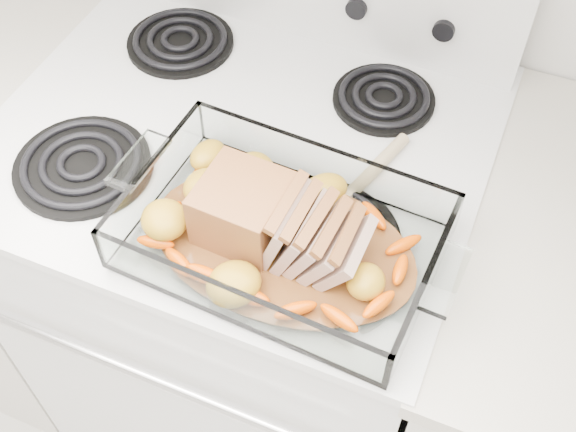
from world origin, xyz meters
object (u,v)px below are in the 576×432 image
at_px(counter_right, 570,405).
at_px(baking_dish, 282,239).
at_px(electric_range, 251,285).
at_px(pork_roast, 267,220).

bearing_deg(counter_right, baking_dish, -160.07).
relative_size(electric_range, baking_dish, 2.69).
bearing_deg(electric_range, pork_roast, -54.93).
distance_m(electric_range, counter_right, 0.67).
relative_size(counter_right, pork_roast, 3.95).
xyz_separation_m(counter_right, pork_roast, (-0.53, -0.19, 0.53)).
height_order(counter_right, pork_roast, pork_roast).
xyz_separation_m(electric_range, pork_roast, (0.13, -0.19, 0.51)).
height_order(electric_range, baking_dish, electric_range).
xyz_separation_m(electric_range, baking_dish, (0.15, -0.19, 0.48)).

